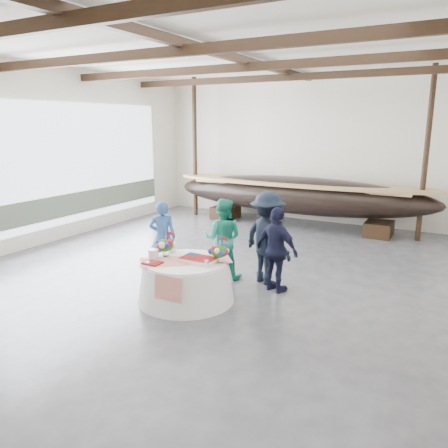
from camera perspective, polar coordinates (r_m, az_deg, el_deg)
The scene contains 13 objects.
floor at distance 9.19m, azimuth -1.48°, elevation -6.47°, with size 10.00×12.00×0.01m, color #3D3D42.
wall_back at distance 14.19m, azimuth 10.87°, elevation 9.54°, with size 10.00×0.02×4.50m, color silver.
wall_left at distance 12.01m, azimuth -22.89°, elevation 8.14°, with size 0.02×12.00×4.50m, color silver.
ceiling at distance 8.77m, azimuth -1.66°, elevation 22.42°, with size 10.00×12.00×0.01m, color white.
pavilion_structure at distance 9.43m, azimuth 1.05°, elevation 18.73°, with size 9.80×11.76×4.50m.
open_bay at distance 12.65m, azimuth -19.04°, elevation 6.72°, with size 0.03×7.00×3.20m.
longboat_display at distance 13.26m, azimuth 9.46°, elevation 3.77°, with size 8.07×1.61×1.51m.
banquet_table at distance 7.78m, azimuth -4.99°, elevation -7.36°, with size 1.70×1.70×0.73m.
tabletop_items at distance 7.69m, azimuth -4.62°, elevation -3.55°, with size 1.57×1.41×0.40m.
guest_woman_blue at distance 9.17m, azimuth -8.03°, elevation -1.67°, with size 0.56×0.36×1.52m, color navy.
guest_woman_teal at distance 8.74m, azimuth -0.17°, elevation -1.91°, with size 0.79×0.62×1.63m, color #1B8E6E.
guest_man_left at distance 8.48m, azimuth 5.70°, elevation -1.82°, with size 1.17×0.67×1.81m, color black.
guest_man_right at distance 8.08m, azimuth 6.92°, elevation -3.39°, with size 0.94×0.39×1.60m, color black.
Camera 1 is at (4.35, -7.48, 3.08)m, focal length 35.00 mm.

